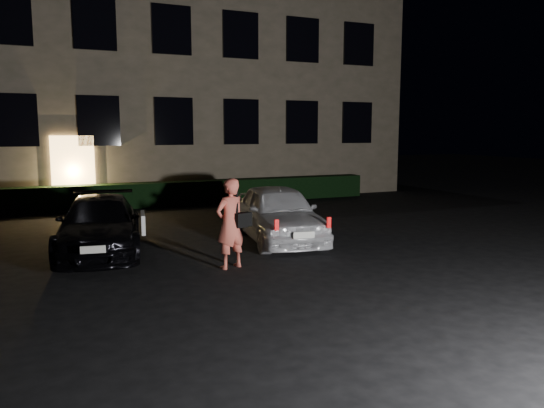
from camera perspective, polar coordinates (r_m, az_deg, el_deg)
name	(u,v)px	position (r m, az deg, el deg)	size (l,w,h in m)	color
ground	(320,278)	(9.77, 5.17, -7.91)	(80.00, 80.00, 0.00)	black
building	(149,51)	(23.89, -13.04, 15.71)	(20.00, 8.11, 12.00)	brown
hedge	(179,193)	(19.40, -10.02, 1.14)	(15.00, 0.70, 0.85)	black
sedan	(100,225)	(12.23, -18.03, -2.16)	(2.34, 4.39, 1.21)	black
hatch	(278,213)	(12.82, 0.68, -0.98)	(2.22, 4.21, 1.37)	silver
man	(230,223)	(10.26, -4.49, -2.09)	(0.81, 0.60, 1.76)	#DE604D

